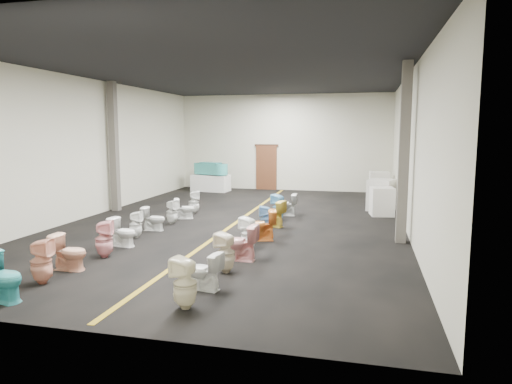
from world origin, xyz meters
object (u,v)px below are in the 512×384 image
toilet_right_2 (226,253)px  toilet_right_8 (278,207)px  display_table (211,183)px  toilet_right_9 (286,205)px  toilet_right_3 (240,243)px  toilet_right_4 (248,234)px  toilet_left_8 (184,208)px  toilet_left_0 (2,277)px  toilet_right_1 (203,271)px  toilet_right_6 (266,219)px  appliance_crate_a (382,201)px  toilet_left_4 (123,232)px  toilet_left_9 (194,202)px  toilet_left_3 (104,239)px  appliance_crate_b (381,195)px  appliance_crate_c (380,195)px  appliance_crate_d (379,185)px  toilet_left_6 (154,219)px  toilet_left_5 (136,225)px  toilet_left_2 (69,252)px  toilet_left_1 (41,261)px  toilet_right_7 (272,213)px  toilet_right_0 (185,283)px  toilet_right_5 (261,225)px  bathtub (211,168)px  toilet_left_7 (172,212)px

toilet_right_2 → toilet_right_8: bearing=-161.3°
display_table → toilet_right_9: bearing=-49.7°
toilet_right_3 → toilet_right_4: toilet_right_4 is taller
toilet_left_8 → toilet_left_0: bearing=157.8°
toilet_right_1 → toilet_right_6: 4.70m
appliance_crate_a → toilet_right_2: 7.85m
toilet_right_8 → toilet_left_4: bearing=-12.5°
toilet_left_9 → toilet_left_3: bearing=156.2°
appliance_crate_b → appliance_crate_c: (0.00, 1.07, -0.13)m
display_table → appliance_crate_d: appliance_crate_d is taller
appliance_crate_d → toilet_left_6: bearing=-128.8°
toilet_left_3 → toilet_left_5: toilet_left_3 is taller
toilet_left_3 → toilet_right_3: size_ratio=1.06×
display_table → toilet_left_6: display_table is taller
toilet_right_3 → toilet_left_0: bearing=-42.7°
toilet_left_2 → toilet_left_4: 1.99m
toilet_left_1 → toilet_left_4: size_ratio=1.21×
toilet_left_0 → toilet_right_7: 7.55m
toilet_right_0 → toilet_right_4: toilet_right_0 is taller
appliance_crate_d → toilet_right_5: (-3.15, -8.37, -0.15)m
toilet_left_1 → toilet_left_2: toilet_left_1 is taller
toilet_right_9 → toilet_left_2: bearing=-26.7°
appliance_crate_a → appliance_crate_d: (0.00, 4.01, 0.08)m
appliance_crate_a → toilet_right_8: bearing=-152.5°
bathtub → toilet_left_0: 14.08m
bathtub → toilet_left_6: 8.57m
toilet_left_7 → toilet_right_0: bearing=-136.4°
toilet_right_2 → bathtub: bearing=-140.5°
toilet_left_8 → toilet_right_0: (2.91, -7.02, 0.09)m
toilet_left_3 → toilet_left_9: (-0.04, 5.57, -0.03)m
toilet_left_6 → display_table: bearing=4.6°
appliance_crate_b → toilet_left_3: appliance_crate_b is taller
appliance_crate_b → toilet_right_2: (-3.22, -8.11, -0.15)m
toilet_left_5 → toilet_right_1: (3.10, -3.32, -0.01)m
toilet_right_7 → toilet_right_8: (0.01, 0.96, 0.02)m
toilet_left_0 → toilet_right_2: size_ratio=1.01×
display_table → toilet_right_4: size_ratio=2.13×
bathtub → toilet_left_9: bathtub is taller
appliance_crate_c → toilet_left_4: size_ratio=1.21×
toilet_right_6 → toilet_left_6: bearing=-91.4°
appliance_crate_a → toilet_right_3: appliance_crate_a is taller
display_table → toilet_left_0: size_ratio=2.08×
toilet_right_6 → appliance_crate_a: bearing=128.3°
toilet_right_8 → appliance_crate_c: bearing=163.7°
toilet_left_1 → toilet_right_6: bearing=-43.2°
toilet_left_5 → toilet_right_8: (3.22, 3.21, 0.06)m
toilet_left_1 → toilet_left_3: (0.14, 1.85, -0.00)m
toilet_right_5 → toilet_left_7: bearing=-130.2°
toilet_left_1 → toilet_left_9: 7.42m
appliance_crate_b → toilet_right_1: appliance_crate_b is taller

